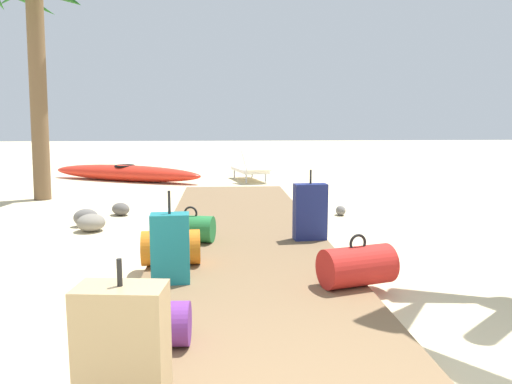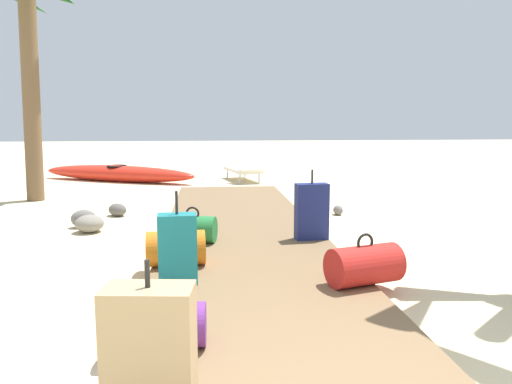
{
  "view_description": "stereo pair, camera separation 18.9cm",
  "coord_description": "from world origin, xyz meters",
  "px_view_note": "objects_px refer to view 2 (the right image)",
  "views": [
    {
      "loc": [
        -0.26,
        -1.55,
        1.5
      ],
      "look_at": [
        0.2,
        4.93,
        0.55
      ],
      "focal_mm": 34.86,
      "sensor_mm": 36.0,
      "label": 1
    },
    {
      "loc": [
        -0.45,
        -1.54,
        1.5
      ],
      "look_at": [
        0.2,
        4.93,
        0.55
      ],
      "focal_mm": 34.86,
      "sensor_mm": 36.0,
      "label": 2
    }
  ],
  "objects_px": {
    "duffel_bag_purple": "(159,325)",
    "suitcase_tan": "(150,360)",
    "duffel_bag_red": "(364,265)",
    "duffel_bag_orange": "(176,248)",
    "lounge_chair": "(244,168)",
    "kayak": "(117,173)",
    "palm_tree_far_left": "(23,14)",
    "suitcase_navy": "(312,211)",
    "duffel_bag_green": "(193,229)",
    "suitcase_teal": "(178,249)"
  },
  "relations": [
    {
      "from": "duffel_bag_orange",
      "to": "lounge_chair",
      "type": "xyz_separation_m",
      "value": [
        1.23,
        7.3,
        0.07
      ]
    },
    {
      "from": "suitcase_navy",
      "to": "palm_tree_far_left",
      "type": "bearing_deg",
      "value": 139.03
    },
    {
      "from": "duffel_bag_purple",
      "to": "duffel_bag_orange",
      "type": "distance_m",
      "value": 1.78
    },
    {
      "from": "duffel_bag_red",
      "to": "palm_tree_far_left",
      "type": "relative_size",
      "value": 0.16
    },
    {
      "from": "duffel_bag_orange",
      "to": "palm_tree_far_left",
      "type": "xyz_separation_m",
      "value": [
        -2.92,
        4.81,
        3.11
      ]
    },
    {
      "from": "suitcase_teal",
      "to": "duffel_bag_red",
      "type": "relative_size",
      "value": 1.16
    },
    {
      "from": "duffel_bag_red",
      "to": "kayak",
      "type": "height_order",
      "value": "duffel_bag_red"
    },
    {
      "from": "suitcase_teal",
      "to": "duffel_bag_orange",
      "type": "distance_m",
      "value": 0.56
    },
    {
      "from": "duffel_bag_orange",
      "to": "kayak",
      "type": "height_order",
      "value": "duffel_bag_orange"
    },
    {
      "from": "duffel_bag_green",
      "to": "duffel_bag_red",
      "type": "xyz_separation_m",
      "value": [
        1.52,
        -1.66,
        0.02
      ]
    },
    {
      "from": "duffel_bag_orange",
      "to": "duffel_bag_red",
      "type": "bearing_deg",
      "value": -24.12
    },
    {
      "from": "suitcase_tan",
      "to": "kayak",
      "type": "xyz_separation_m",
      "value": [
        -1.91,
        10.17,
        -0.23
      ]
    },
    {
      "from": "duffel_bag_orange",
      "to": "suitcase_navy",
      "type": "bearing_deg",
      "value": 31.02
    },
    {
      "from": "suitcase_teal",
      "to": "duffel_bag_purple",
      "type": "bearing_deg",
      "value": -92.23
    },
    {
      "from": "palm_tree_far_left",
      "to": "duffel_bag_purple",
      "type": "bearing_deg",
      "value": -66.12
    },
    {
      "from": "duffel_bag_green",
      "to": "duffel_bag_orange",
      "type": "xyz_separation_m",
      "value": [
        -0.14,
        -0.91,
        0.02
      ]
    },
    {
      "from": "duffel_bag_red",
      "to": "lounge_chair",
      "type": "distance_m",
      "value": 8.06
    },
    {
      "from": "palm_tree_far_left",
      "to": "lounge_chair",
      "type": "xyz_separation_m",
      "value": [
        4.15,
        2.49,
        -3.03
      ]
    },
    {
      "from": "duffel_bag_purple",
      "to": "duffel_bag_orange",
      "type": "xyz_separation_m",
      "value": [
        -0.0,
        1.78,
        0.03
      ]
    },
    {
      "from": "duffel_bag_orange",
      "to": "kayak",
      "type": "bearing_deg",
      "value": 103.88
    },
    {
      "from": "duffel_bag_green",
      "to": "suitcase_navy",
      "type": "xyz_separation_m",
      "value": [
        1.41,
        0.02,
        0.18
      ]
    },
    {
      "from": "duffel_bag_orange",
      "to": "suitcase_navy",
      "type": "relative_size",
      "value": 0.7
    },
    {
      "from": "kayak",
      "to": "duffel_bag_orange",
      "type": "bearing_deg",
      "value": -76.12
    },
    {
      "from": "duffel_bag_red",
      "to": "suitcase_navy",
      "type": "distance_m",
      "value": 1.69
    },
    {
      "from": "duffel_bag_red",
      "to": "duffel_bag_green",
      "type": "bearing_deg",
      "value": 132.54
    },
    {
      "from": "duffel_bag_green",
      "to": "duffel_bag_red",
      "type": "bearing_deg",
      "value": -47.46
    },
    {
      "from": "duffel_bag_red",
      "to": "duffel_bag_purple",
      "type": "bearing_deg",
      "value": -147.97
    },
    {
      "from": "duffel_bag_green",
      "to": "duffel_bag_purple",
      "type": "bearing_deg",
      "value": -92.94
    },
    {
      "from": "duffel_bag_orange",
      "to": "suitcase_navy",
      "type": "xyz_separation_m",
      "value": [
        1.55,
        0.93,
        0.16
      ]
    },
    {
      "from": "suitcase_navy",
      "to": "duffel_bag_red",
      "type": "bearing_deg",
      "value": -86.21
    },
    {
      "from": "suitcase_tan",
      "to": "palm_tree_far_left",
      "type": "height_order",
      "value": "palm_tree_far_left"
    },
    {
      "from": "lounge_chair",
      "to": "suitcase_tan",
      "type": "bearing_deg",
      "value": -96.83
    },
    {
      "from": "duffel_bag_red",
      "to": "suitcase_navy",
      "type": "relative_size",
      "value": 0.84
    },
    {
      "from": "suitcase_tan",
      "to": "kayak",
      "type": "height_order",
      "value": "suitcase_tan"
    },
    {
      "from": "lounge_chair",
      "to": "kayak",
      "type": "xyz_separation_m",
      "value": [
        -3.1,
        0.23,
        -0.13
      ]
    },
    {
      "from": "duffel_bag_purple",
      "to": "duffel_bag_red",
      "type": "bearing_deg",
      "value": 32.03
    },
    {
      "from": "duffel_bag_purple",
      "to": "suitcase_tan",
      "type": "height_order",
      "value": "suitcase_tan"
    },
    {
      "from": "suitcase_tan",
      "to": "duffel_bag_red",
      "type": "relative_size",
      "value": 1.16
    },
    {
      "from": "duffel_bag_green",
      "to": "suitcase_navy",
      "type": "bearing_deg",
      "value": 0.79
    },
    {
      "from": "duffel_bag_green",
      "to": "kayak",
      "type": "xyz_separation_m",
      "value": [
        -2.0,
        6.62,
        -0.04
      ]
    },
    {
      "from": "suitcase_teal",
      "to": "suitcase_tan",
      "type": "distance_m",
      "value": 2.09
    },
    {
      "from": "duffel_bag_purple",
      "to": "suitcase_tan",
      "type": "relative_size",
      "value": 0.73
    },
    {
      "from": "palm_tree_far_left",
      "to": "duffel_bag_red",
      "type": "bearing_deg",
      "value": -50.51
    },
    {
      "from": "suitcase_teal",
      "to": "duffel_bag_red",
      "type": "bearing_deg",
      "value": -7.07
    },
    {
      "from": "suitcase_teal",
      "to": "duffel_bag_red",
      "type": "distance_m",
      "value": 1.63
    },
    {
      "from": "suitcase_navy",
      "to": "lounge_chair",
      "type": "relative_size",
      "value": 0.51
    },
    {
      "from": "palm_tree_far_left",
      "to": "lounge_chair",
      "type": "relative_size",
      "value": 2.63
    },
    {
      "from": "lounge_chair",
      "to": "duffel_bag_purple",
      "type": "bearing_deg",
      "value": -97.72
    },
    {
      "from": "kayak",
      "to": "lounge_chair",
      "type": "bearing_deg",
      "value": -4.29
    },
    {
      "from": "suitcase_teal",
      "to": "kayak",
      "type": "bearing_deg",
      "value": 103.32
    }
  ]
}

